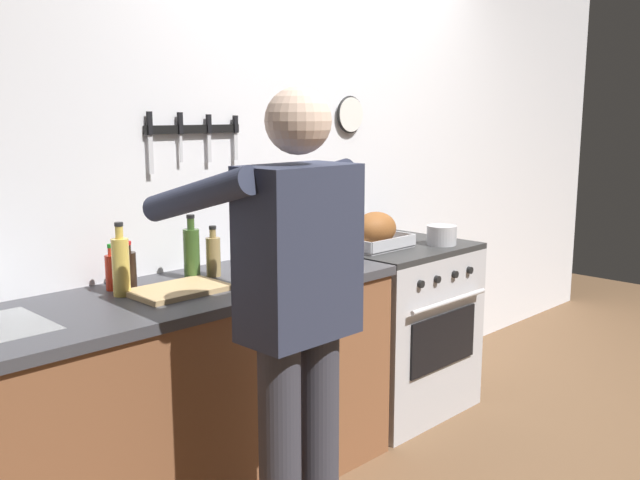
{
  "coord_description": "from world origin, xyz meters",
  "views": [
    {
      "loc": [
        -2.62,
        -1.26,
        1.58
      ],
      "look_at": [
        -0.49,
        0.85,
        1.03
      ],
      "focal_mm": 39.31,
      "sensor_mm": 36.0,
      "label": 1
    }
  ],
  "objects_px": {
    "bottle_olive_oil": "(192,252)",
    "bottle_cooking_oil": "(121,265)",
    "bottle_soy_sauce": "(128,268)",
    "bottle_vinegar": "(213,255)",
    "person_cook": "(295,308)",
    "stove": "(395,327)",
    "saucepan": "(442,235)",
    "bottle_wine_red": "(281,233)",
    "cutting_board": "(178,290)",
    "roasting_pan": "(375,232)",
    "bottle_hot_sauce": "(112,271)"
  },
  "relations": [
    {
      "from": "roasting_pan",
      "to": "bottle_wine_red",
      "type": "xyz_separation_m",
      "value": [
        -0.53,
        0.13,
        0.04
      ]
    },
    {
      "from": "bottle_olive_oil",
      "to": "bottle_vinegar",
      "type": "bearing_deg",
      "value": -10.88
    },
    {
      "from": "bottle_soy_sauce",
      "to": "bottle_olive_oil",
      "type": "bearing_deg",
      "value": -13.38
    },
    {
      "from": "stove",
      "to": "bottle_wine_red",
      "type": "distance_m",
      "value": 0.9
    },
    {
      "from": "bottle_vinegar",
      "to": "bottle_soy_sauce",
      "type": "height_order",
      "value": "bottle_vinegar"
    },
    {
      "from": "person_cook",
      "to": "bottle_vinegar",
      "type": "distance_m",
      "value": 0.77
    },
    {
      "from": "person_cook",
      "to": "bottle_soy_sauce",
      "type": "xyz_separation_m",
      "value": [
        -0.13,
        0.82,
        0.02
      ]
    },
    {
      "from": "person_cook",
      "to": "bottle_olive_oil",
      "type": "bearing_deg",
      "value": -9.34
    },
    {
      "from": "person_cook",
      "to": "saucepan",
      "type": "bearing_deg",
      "value": -72.29
    },
    {
      "from": "cutting_board",
      "to": "bottle_wine_red",
      "type": "distance_m",
      "value": 0.72
    },
    {
      "from": "saucepan",
      "to": "bottle_cooking_oil",
      "type": "height_order",
      "value": "bottle_cooking_oil"
    },
    {
      "from": "bottle_soy_sauce",
      "to": "bottle_wine_red",
      "type": "bearing_deg",
      "value": -2.3
    },
    {
      "from": "stove",
      "to": "bottle_olive_oil",
      "type": "height_order",
      "value": "bottle_olive_oil"
    },
    {
      "from": "bottle_olive_oil",
      "to": "bottle_hot_sauce",
      "type": "xyz_separation_m",
      "value": [
        -0.33,
        0.07,
        -0.04
      ]
    },
    {
      "from": "roasting_pan",
      "to": "saucepan",
      "type": "xyz_separation_m",
      "value": [
        0.32,
        -0.19,
        -0.03
      ]
    },
    {
      "from": "stove",
      "to": "bottle_hot_sauce",
      "type": "bearing_deg",
      "value": 173.1
    },
    {
      "from": "stove",
      "to": "bottle_cooking_oil",
      "type": "bearing_deg",
      "value": 176.94
    },
    {
      "from": "saucepan",
      "to": "bottle_hot_sauce",
      "type": "distance_m",
      "value": 1.73
    },
    {
      "from": "stove",
      "to": "roasting_pan",
      "type": "height_order",
      "value": "roasting_pan"
    },
    {
      "from": "bottle_cooking_oil",
      "to": "bottle_soy_sauce",
      "type": "bearing_deg",
      "value": 48.62
    },
    {
      "from": "person_cook",
      "to": "bottle_vinegar",
      "type": "height_order",
      "value": "person_cook"
    },
    {
      "from": "stove",
      "to": "bottle_vinegar",
      "type": "distance_m",
      "value": 1.24
    },
    {
      "from": "stove",
      "to": "saucepan",
      "type": "height_order",
      "value": "saucepan"
    },
    {
      "from": "stove",
      "to": "bottle_soy_sauce",
      "type": "xyz_separation_m",
      "value": [
        -1.46,
        0.18,
        0.53
      ]
    },
    {
      "from": "saucepan",
      "to": "bottle_soy_sauce",
      "type": "height_order",
      "value": "bottle_soy_sauce"
    },
    {
      "from": "roasting_pan",
      "to": "person_cook",
      "type": "bearing_deg",
      "value": -150.76
    },
    {
      "from": "bottle_hot_sauce",
      "to": "bottle_wine_red",
      "type": "bearing_deg",
      "value": -2.57
    },
    {
      "from": "stove",
      "to": "bottle_hot_sauce",
      "type": "xyz_separation_m",
      "value": [
        -1.53,
        0.18,
        0.52
      ]
    },
    {
      "from": "person_cook",
      "to": "stove",
      "type": "bearing_deg",
      "value": -64.17
    },
    {
      "from": "bottle_vinegar",
      "to": "bottle_olive_oil",
      "type": "height_order",
      "value": "bottle_olive_oil"
    },
    {
      "from": "bottle_vinegar",
      "to": "bottle_olive_oil",
      "type": "relative_size",
      "value": 0.8
    },
    {
      "from": "stove",
      "to": "bottle_olive_oil",
      "type": "bearing_deg",
      "value": 174.46
    },
    {
      "from": "saucepan",
      "to": "bottle_hot_sauce",
      "type": "relative_size",
      "value": 0.85
    },
    {
      "from": "person_cook",
      "to": "cutting_board",
      "type": "xyz_separation_m",
      "value": [
        -0.04,
        0.61,
        -0.04
      ]
    },
    {
      "from": "person_cook",
      "to": "bottle_soy_sauce",
      "type": "bearing_deg",
      "value": 9.34
    },
    {
      "from": "roasting_pan",
      "to": "bottle_olive_oil",
      "type": "height_order",
      "value": "bottle_olive_oil"
    },
    {
      "from": "bottle_vinegar",
      "to": "bottle_soy_sauce",
      "type": "distance_m",
      "value": 0.36
    },
    {
      "from": "bottle_hot_sauce",
      "to": "person_cook",
      "type": "bearing_deg",
      "value": -76.39
    },
    {
      "from": "stove",
      "to": "saucepan",
      "type": "distance_m",
      "value": 0.55
    },
    {
      "from": "roasting_pan",
      "to": "bottle_vinegar",
      "type": "distance_m",
      "value": 0.96
    },
    {
      "from": "person_cook",
      "to": "bottle_hot_sauce",
      "type": "height_order",
      "value": "person_cook"
    },
    {
      "from": "saucepan",
      "to": "bottle_soy_sauce",
      "type": "bearing_deg",
      "value": 168.03
    },
    {
      "from": "stove",
      "to": "bottle_olive_oil",
      "type": "relative_size",
      "value": 3.34
    },
    {
      "from": "stove",
      "to": "bottle_hot_sauce",
      "type": "height_order",
      "value": "bottle_hot_sauce"
    },
    {
      "from": "bottle_wine_red",
      "to": "bottle_hot_sauce",
      "type": "relative_size",
      "value": 1.68
    },
    {
      "from": "bottle_soy_sauce",
      "to": "bottle_cooking_oil",
      "type": "bearing_deg",
      "value": -131.38
    },
    {
      "from": "bottle_soy_sauce",
      "to": "bottle_vinegar",
      "type": "bearing_deg",
      "value": -12.71
    },
    {
      "from": "bottle_hot_sauce",
      "to": "bottle_soy_sauce",
      "type": "relative_size",
      "value": 0.98
    },
    {
      "from": "bottle_wine_red",
      "to": "cutting_board",
      "type": "bearing_deg",
      "value": -165.84
    },
    {
      "from": "bottle_olive_oil",
      "to": "bottle_cooking_oil",
      "type": "relative_size",
      "value": 0.96
    }
  ]
}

